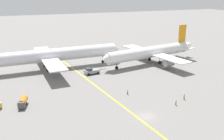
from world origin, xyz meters
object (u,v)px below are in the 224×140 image
airliner_at_gate_left (53,55)px  ground_crew_ramp_agent_by_cones (184,97)px  gse_fuel_bowser_stubby (23,102)px  airliner_being_pushed (150,52)px  pushback_tug (91,71)px  ground_crew_marshaller_foreground (176,102)px  ground_crew_wing_walker_right (128,92)px

airliner_at_gate_left → ground_crew_ramp_agent_by_cones: airliner_at_gate_left is taller
gse_fuel_bowser_stubby → ground_crew_ramp_agent_by_cones: 46.08m
airliner_at_gate_left → gse_fuel_bowser_stubby: airliner_at_gate_left is taller
airliner_being_pushed → gse_fuel_bowser_stubby: (-55.07, -24.54, -3.53)m
pushback_tug → ground_crew_marshaller_foreground: (13.14, -35.62, -0.30)m
gse_fuel_bowser_stubby → ground_crew_marshaller_foreground: bearing=-21.5°
ground_crew_ramp_agent_by_cones → ground_crew_wing_walker_right: bearing=143.8°
pushback_tug → ground_crew_ramp_agent_by_cones: 37.78m
ground_crew_marshaller_foreground → airliner_being_pushed: bearing=68.8°
gse_fuel_bowser_stubby → ground_crew_wing_walker_right: size_ratio=3.26×
ground_crew_ramp_agent_by_cones → ground_crew_wing_walker_right: ground_crew_ramp_agent_by_cones is taller
gse_fuel_bowser_stubby → pushback_tug: bearing=37.2°
pushback_tug → ground_crew_marshaller_foreground: pushback_tug is taller
gse_fuel_bowser_stubby → ground_crew_wing_walker_right: bearing=-6.3°
airliner_at_gate_left → ground_crew_marshaller_foreground: bearing=-62.4°
gse_fuel_bowser_stubby → ground_crew_wing_walker_right: 30.66m
pushback_tug → gse_fuel_bowser_stubby: (-26.40, -20.05, 0.16)m
airliner_at_gate_left → airliner_being_pushed: (40.64, -7.97, -0.75)m
ground_crew_marshaller_foreground → ground_crew_wing_walker_right: 15.21m
airliner_being_pushed → ground_crew_ramp_agent_by_cones: bearing=-106.1°
ground_crew_wing_walker_right → ground_crew_ramp_agent_by_cones: bearing=-36.2°
gse_fuel_bowser_stubby → airliner_being_pushed: bearing=24.0°
gse_fuel_bowser_stubby → ground_crew_ramp_agent_by_cones: gse_fuel_bowser_stubby is taller
airliner_at_gate_left → gse_fuel_bowser_stubby: 35.83m
airliner_at_gate_left → pushback_tug: (11.97, -12.47, -4.44)m
ground_crew_marshaller_foreground → ground_crew_wing_walker_right: (-9.07, 12.21, -0.04)m
gse_fuel_bowser_stubby → ground_crew_ramp_agent_by_cones: size_ratio=2.97×
ground_crew_ramp_agent_by_cones → airliner_at_gate_left: bearing=122.9°
airliner_being_pushed → ground_crew_marshaller_foreground: (-15.54, -40.12, -3.99)m
airliner_at_gate_left → gse_fuel_bowser_stubby: bearing=-113.9°
airliner_at_gate_left → ground_crew_marshaller_foreground: (25.10, -48.09, -4.74)m
ground_crew_wing_walker_right → gse_fuel_bowser_stubby: bearing=173.7°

